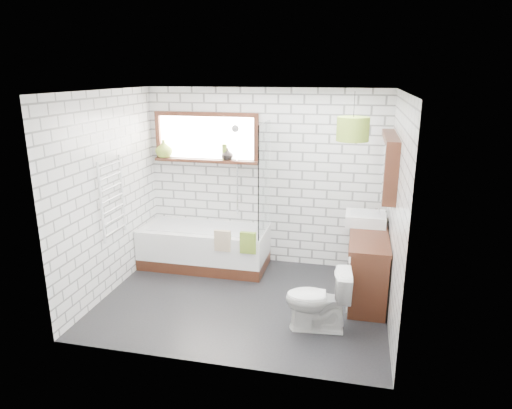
% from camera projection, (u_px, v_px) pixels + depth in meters
% --- Properties ---
extents(floor, '(3.40, 2.60, 0.01)m').
position_uv_depth(floor, '(243.00, 301.00, 5.60)').
color(floor, black).
rests_on(floor, ground).
extents(ceiling, '(3.40, 2.60, 0.01)m').
position_uv_depth(ceiling, '(241.00, 90.00, 4.90)').
color(ceiling, white).
rests_on(ceiling, ground).
extents(wall_back, '(3.40, 0.01, 2.50)m').
position_uv_depth(wall_back, '(265.00, 178.00, 6.48)').
color(wall_back, white).
rests_on(wall_back, ground).
extents(wall_front, '(3.40, 0.01, 2.50)m').
position_uv_depth(wall_front, '(206.00, 242.00, 4.03)').
color(wall_front, white).
rests_on(wall_front, ground).
extents(wall_left, '(0.01, 2.60, 2.50)m').
position_uv_depth(wall_left, '(108.00, 194.00, 5.61)').
color(wall_left, white).
rests_on(wall_left, ground).
extents(wall_right, '(0.01, 2.60, 2.50)m').
position_uv_depth(wall_right, '(396.00, 212.00, 4.89)').
color(wall_right, white).
rests_on(wall_right, ground).
extents(window, '(1.52, 0.16, 0.68)m').
position_uv_depth(window, '(206.00, 138.00, 6.46)').
color(window, '#32170E').
rests_on(window, wall_back).
extents(towel_radiator, '(0.06, 0.52, 1.00)m').
position_uv_depth(towel_radiator, '(112.00, 198.00, 5.62)').
color(towel_radiator, white).
rests_on(towel_radiator, wall_left).
extents(mirror_cabinet, '(0.16, 1.20, 0.70)m').
position_uv_depth(mirror_cabinet, '(388.00, 165.00, 5.36)').
color(mirror_cabinet, '#32170E').
rests_on(mirror_cabinet, wall_right).
extents(shower_riser, '(0.02, 0.02, 1.30)m').
position_uv_depth(shower_riser, '(237.00, 170.00, 6.49)').
color(shower_riser, silver).
rests_on(shower_riser, wall_back).
extents(bathtub, '(1.78, 0.78, 0.58)m').
position_uv_depth(bathtub, '(205.00, 247.00, 6.54)').
color(bathtub, white).
rests_on(bathtub, floor).
extents(shower_screen, '(0.02, 0.72, 1.50)m').
position_uv_depth(shower_screen, '(264.00, 179.00, 6.07)').
color(shower_screen, white).
rests_on(shower_screen, bathtub).
extents(towel_green, '(0.21, 0.06, 0.29)m').
position_uv_depth(towel_green, '(248.00, 243.00, 5.94)').
color(towel_green, olive).
rests_on(towel_green, bathtub).
extents(towel_beige, '(0.22, 0.05, 0.28)m').
position_uv_depth(towel_beige, '(223.00, 241.00, 6.02)').
color(towel_beige, tan).
rests_on(towel_beige, bathtub).
extents(vanity, '(0.46, 1.42, 0.81)m').
position_uv_depth(vanity, '(368.00, 264.00, 5.67)').
color(vanity, '#32170E').
rests_on(vanity, floor).
extents(basin, '(0.50, 0.43, 0.14)m').
position_uv_depth(basin, '(365.00, 219.00, 5.85)').
color(basin, white).
rests_on(basin, vanity).
extents(tap, '(0.04, 0.04, 0.17)m').
position_uv_depth(tap, '(379.00, 215.00, 5.80)').
color(tap, silver).
rests_on(tap, vanity).
extents(toilet, '(0.46, 0.72, 0.70)m').
position_uv_depth(toilet, '(318.00, 300.00, 4.88)').
color(toilet, white).
rests_on(toilet, floor).
extents(vase_olive, '(0.32, 0.32, 0.26)m').
position_uv_depth(vase_olive, '(164.00, 150.00, 6.62)').
color(vase_olive, olive).
rests_on(vase_olive, window).
extents(vase_dark, '(0.18, 0.18, 0.17)m').
position_uv_depth(vase_dark, '(227.00, 155.00, 6.43)').
color(vase_dark, black).
rests_on(vase_dark, window).
extents(bottle, '(0.08, 0.08, 0.22)m').
position_uv_depth(bottle, '(225.00, 154.00, 6.43)').
color(bottle, olive).
rests_on(bottle, window).
extents(pendant, '(0.35, 0.35, 0.26)m').
position_uv_depth(pendant, '(353.00, 129.00, 4.96)').
color(pendant, olive).
rests_on(pendant, ceiling).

